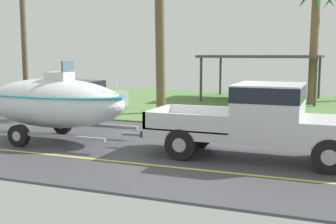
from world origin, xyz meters
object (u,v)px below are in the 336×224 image
at_px(parked_sedan_near, 78,95).
at_px(palm_tree_near_left, 316,9).
at_px(pickup_truck_towing, 267,118).
at_px(carport_awning, 263,57).
at_px(palm_tree_near_right, 157,0).
at_px(utility_pole, 23,21).
at_px(boat_on_trailer, 53,102).

distance_m(parked_sedan_near, palm_tree_near_left, 12.68).
bearing_deg(pickup_truck_towing, palm_tree_near_left, 88.43).
bearing_deg(palm_tree_near_left, carport_awning, 161.33).
xyz_separation_m(palm_tree_near_left, palm_tree_near_right, (-6.17, -6.09, 0.05)).
distance_m(carport_awning, utility_pole, 12.79).
xyz_separation_m(pickup_truck_towing, utility_pole, (-11.41, 4.76, 3.02)).
relative_size(boat_on_trailer, palm_tree_near_right, 0.90).
bearing_deg(pickup_truck_towing, utility_pole, 157.36).
xyz_separation_m(pickup_truck_towing, boat_on_trailer, (-6.49, 0.00, 0.13)).
bearing_deg(boat_on_trailer, carport_awning, 73.35).
relative_size(carport_awning, palm_tree_near_right, 0.97).
height_order(palm_tree_near_right, utility_pole, utility_pole).
distance_m(pickup_truck_towing, palm_tree_near_right, 9.66).
bearing_deg(parked_sedan_near, utility_pole, -127.59).
relative_size(carport_awning, palm_tree_near_left, 0.97).
relative_size(pickup_truck_towing, palm_tree_near_left, 0.85).
xyz_separation_m(parked_sedan_near, utility_pole, (-1.47, -1.91, 3.41)).
xyz_separation_m(pickup_truck_towing, carport_awning, (-2.40, 13.67, 1.37)).
relative_size(palm_tree_near_left, utility_pole, 0.84).
distance_m(palm_tree_near_right, utility_pole, 5.97).
xyz_separation_m(palm_tree_near_right, utility_pole, (-5.59, -1.90, -0.86)).
relative_size(parked_sedan_near, carport_awning, 0.68).
relative_size(pickup_truck_towing, parked_sedan_near, 1.30).
bearing_deg(boat_on_trailer, pickup_truck_towing, -0.00).
distance_m(pickup_truck_towing, parked_sedan_near, 11.98).
distance_m(palm_tree_near_left, utility_pole, 14.24).
height_order(boat_on_trailer, palm_tree_near_right, palm_tree_near_right).
distance_m(carport_awning, palm_tree_near_left, 3.80).
bearing_deg(boat_on_trailer, palm_tree_near_right, 84.28).
distance_m(boat_on_trailer, utility_pole, 7.44).
bearing_deg(parked_sedan_near, pickup_truck_towing, -33.86).
height_order(carport_awning, palm_tree_near_right, palm_tree_near_right).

